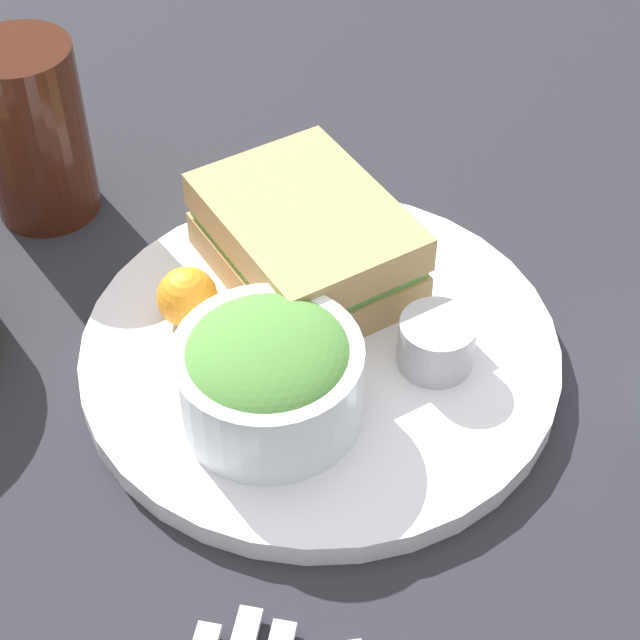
# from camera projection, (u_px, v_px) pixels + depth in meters

# --- Properties ---
(ground_plane) EXTENTS (4.00, 4.00, 0.00)m
(ground_plane) POSITION_uv_depth(u_px,v_px,m) (320.00, 361.00, 0.66)
(ground_plane) COLOR #232328
(plate) EXTENTS (0.29, 0.29, 0.02)m
(plate) POSITION_uv_depth(u_px,v_px,m) (320.00, 352.00, 0.65)
(plate) COLOR silver
(plate) RESTS_ON ground_plane
(sandwich) EXTENTS (0.16, 0.15, 0.06)m
(sandwich) POSITION_uv_depth(u_px,v_px,m) (298.00, 241.00, 0.67)
(sandwich) COLOR tan
(sandwich) RESTS_ON plate
(salad_bowl) EXTENTS (0.11, 0.11, 0.06)m
(salad_bowl) POSITION_uv_depth(u_px,v_px,m) (268.00, 373.00, 0.59)
(salad_bowl) COLOR white
(salad_bowl) RESTS_ON plate
(dressing_cup) EXTENTS (0.05, 0.05, 0.03)m
(dressing_cup) POSITION_uv_depth(u_px,v_px,m) (436.00, 343.00, 0.63)
(dressing_cup) COLOR #B7B7BC
(dressing_cup) RESTS_ON plate
(orange_wedge) EXTENTS (0.04, 0.04, 0.04)m
(orange_wedge) POSITION_uv_depth(u_px,v_px,m) (187.00, 297.00, 0.65)
(orange_wedge) COLOR orange
(orange_wedge) RESTS_ON plate
(drink_glass) EXTENTS (0.07, 0.07, 0.13)m
(drink_glass) POSITION_uv_depth(u_px,v_px,m) (34.00, 132.00, 0.72)
(drink_glass) COLOR #38190F
(drink_glass) RESTS_ON ground_plane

